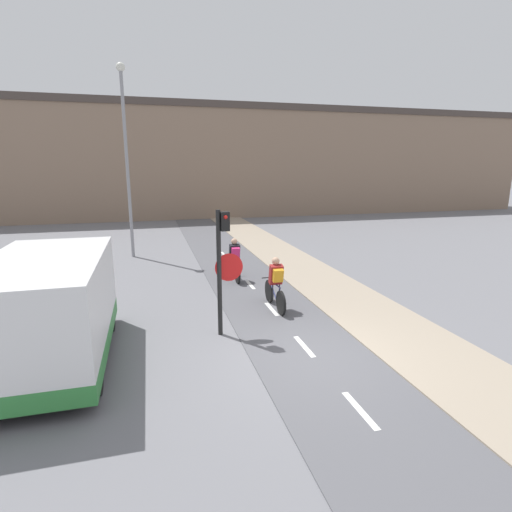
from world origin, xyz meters
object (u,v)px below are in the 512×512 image
Objects in this scene: van at (49,313)px; street_lamp_far at (126,145)px; traffic_light_pole at (223,259)px; cyclist_near at (276,285)px; cyclist_far at (234,261)px.

street_lamp_far is at bearing 82.79° from van.
cyclist_near is (1.74, 1.35, -1.17)m from traffic_light_pole.
street_lamp_far is at bearing 116.99° from cyclist_near.
cyclist_near is 0.40× the size of van.
van is (-5.41, -1.89, 0.39)m from cyclist_near.
cyclist_far is (1.24, 4.57, -1.17)m from traffic_light_pole.
cyclist_near is at bearing -81.13° from cyclist_far.
traffic_light_pole reaches higher than cyclist_far.
van is (-1.27, -10.03, -3.76)m from street_lamp_far.
street_lamp_far is (-2.40, 9.48, 2.99)m from traffic_light_pole.
cyclist_near is (4.14, -8.14, -4.15)m from street_lamp_far.
cyclist_far is at bearing 74.80° from traffic_light_pole.
traffic_light_pole is at bearing -75.80° from street_lamp_far.
cyclist_far is 7.10m from van.
van is at bearing -160.77° from cyclist_near.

